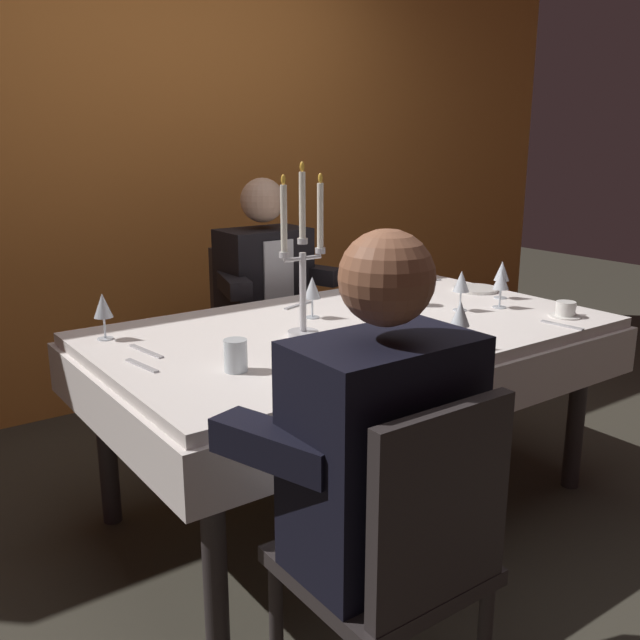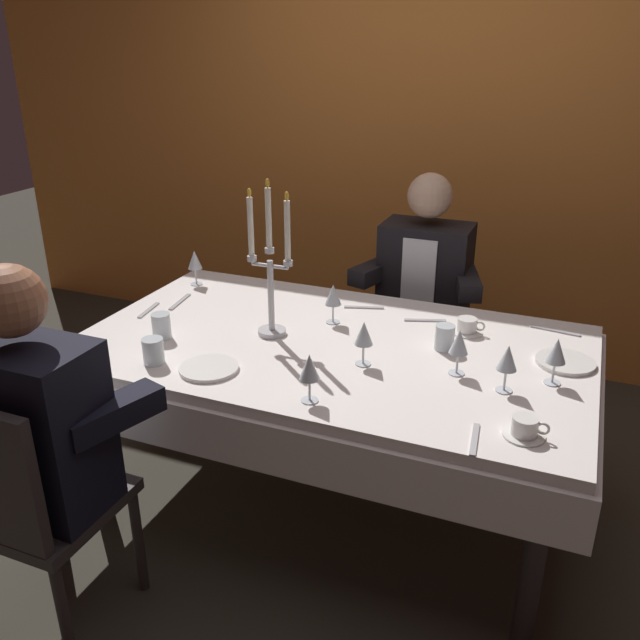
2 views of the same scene
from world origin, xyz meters
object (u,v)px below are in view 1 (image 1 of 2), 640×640
object	(u,v)px
wine_glass_3	(312,289)
wine_glass_1	(502,272)
water_tumbler_2	(236,355)
coffee_cup_0	(566,310)
water_tumbler_1	(300,367)
seated_diner_0	(384,452)
wine_glass_2	(501,280)
candelabra	(303,267)
dinner_plate_1	(476,289)
seated_diner_1	(263,283)
water_tumbler_0	(415,294)
dinner_plate_0	(351,364)
wine_glass_4	(412,295)
wine_glass_6	(461,283)
dining_table	(354,355)
wine_glass_0	(460,315)
coffee_cup_1	(395,290)
wine_glass_5	(103,307)

from	to	relation	value
wine_glass_3	wine_glass_1	bearing A→B (deg)	-13.21
water_tumbler_2	coffee_cup_0	distance (m)	1.38
water_tumbler_1	seated_diner_0	distance (m)	0.50
wine_glass_2	water_tumbler_1	world-z (taller)	wine_glass_2
candelabra	dinner_plate_1	bearing A→B (deg)	8.57
seated_diner_0	seated_diner_1	xyz separation A→B (m)	(0.76, 1.77, 0.00)
seated_diner_0	seated_diner_1	distance (m)	1.93
water_tumbler_0	coffee_cup_0	size ratio (longest dim) A/B	0.73
dinner_plate_0	wine_glass_2	bearing A→B (deg)	13.73
candelabra	water_tumbler_1	bearing A→B (deg)	-125.71
seated_diner_0	water_tumbler_0	bearing A→B (deg)	43.88
wine_glass_4	seated_diner_1	distance (m)	1.02
candelabra	water_tumbler_2	distance (m)	0.47
wine_glass_4	seated_diner_0	distance (m)	1.10
candelabra	seated_diner_0	size ratio (longest dim) A/B	0.49
dinner_plate_0	wine_glass_3	bearing A→B (deg)	66.00
dinner_plate_0	wine_glass_4	distance (m)	0.55
seated_diner_0	water_tumbler_1	bearing A→B (deg)	78.52
wine_glass_1	wine_glass_3	distance (m)	0.89
candelabra	wine_glass_6	world-z (taller)	candelabra
wine_glass_1	wine_glass_4	size ratio (longest dim) A/B	1.00
wine_glass_2	coffee_cup_0	distance (m)	0.28
dining_table	seated_diner_0	world-z (taller)	seated_diner_0
coffee_cup_0	wine_glass_4	bearing A→B (deg)	156.00
dining_table	seated_diner_0	size ratio (longest dim) A/B	1.56
wine_glass_0	coffee_cup_1	world-z (taller)	wine_glass_0
wine_glass_3	coffee_cup_1	bearing A→B (deg)	11.14
wine_glass_0	coffee_cup_1	distance (m)	0.81
wine_glass_2	wine_glass_3	world-z (taller)	same
dinner_plate_0	dinner_plate_1	size ratio (longest dim) A/B	1.00
dinner_plate_1	water_tumbler_2	world-z (taller)	water_tumbler_2
wine_glass_0	seated_diner_1	bearing A→B (deg)	88.01
dining_table	wine_glass_0	bearing A→B (deg)	-77.86
seated_diner_1	coffee_cup_1	bearing A→B (deg)	-62.33
dinner_plate_0	seated_diner_0	world-z (taller)	seated_diner_0
wine_glass_1	water_tumbler_1	distance (m)	1.38
water_tumbler_2	seated_diner_0	distance (m)	0.68
wine_glass_5	dinner_plate_0	bearing A→B (deg)	-55.22
wine_glass_6	water_tumbler_0	world-z (taller)	wine_glass_6
wine_glass_6	coffee_cup_0	bearing A→B (deg)	-50.22
dining_table	water_tumbler_0	world-z (taller)	water_tumbler_0
coffee_cup_1	wine_glass_2	bearing A→B (deg)	-64.57
wine_glass_2	wine_glass_4	size ratio (longest dim) A/B	1.00
dinner_plate_1	wine_glass_1	world-z (taller)	wine_glass_1
candelabra	wine_glass_0	distance (m)	0.56
wine_glass_5	dining_table	bearing A→B (deg)	-23.57
wine_glass_6	coffee_cup_0	world-z (taller)	wine_glass_6
wine_glass_6	water_tumbler_1	distance (m)	1.06
wine_glass_3	coffee_cup_0	bearing A→B (deg)	-34.87
wine_glass_6	water_tumbler_2	size ratio (longest dim) A/B	1.66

